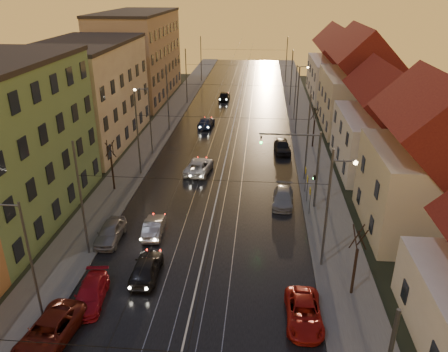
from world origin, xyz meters
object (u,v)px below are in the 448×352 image
(parked_left_1, at_px, (49,332))
(parked_right_0, at_px, (304,313))
(traffic_light_mast, at_px, (307,160))
(driving_car_2, at_px, (199,166))
(street_lamp_1, at_px, (333,200))
(driving_car_0, at_px, (146,267))
(driving_car_3, at_px, (206,122))
(parked_left_2, at_px, (91,294))
(parked_left_3, at_px, (110,232))
(driving_car_1, at_px, (154,227))
(driving_car_4, at_px, (224,96))
(street_lamp_2, at_px, (147,114))
(parked_right_1, at_px, (283,197))
(parked_right_2, at_px, (282,146))
(street_lamp_3, at_px, (298,87))
(street_lamp_0, at_px, (24,251))

(parked_left_1, distance_m, parked_right_0, 14.71)
(traffic_light_mast, height_order, driving_car_2, traffic_light_mast)
(street_lamp_1, height_order, driving_car_0, street_lamp_1)
(street_lamp_1, bearing_deg, driving_car_3, 112.38)
(driving_car_3, distance_m, parked_left_2, 37.55)
(driving_car_0, distance_m, parked_left_3, 5.93)
(traffic_light_mast, bearing_deg, driving_car_0, -135.77)
(driving_car_1, xyz_separation_m, driving_car_4, (1.87, 44.52, 0.10))
(driving_car_1, bearing_deg, parked_left_3, 15.67)
(parked_left_3, bearing_deg, driving_car_1, 19.84)
(street_lamp_2, bearing_deg, parked_left_2, -84.26)
(parked_right_0, bearing_deg, driving_car_3, 105.26)
(traffic_light_mast, xyz_separation_m, parked_left_2, (-14.47, -14.17, -3.97))
(street_lamp_2, xyz_separation_m, driving_car_4, (6.57, 26.82, -4.12))
(street_lamp_1, relative_size, driving_car_3, 1.69)
(parked_right_1, height_order, parked_right_2, parked_right_2)
(street_lamp_3, relative_size, driving_car_2, 1.54)
(parked_left_3, xyz_separation_m, parked_right_2, (14.18, 20.82, 0.04))
(driving_car_0, distance_m, parked_left_2, 4.07)
(driving_car_2, xyz_separation_m, parked_right_0, (9.40, -21.85, -0.08))
(driving_car_0, height_order, parked_right_2, parked_right_2)
(street_lamp_3, bearing_deg, street_lamp_0, -112.48)
(driving_car_2, distance_m, parked_right_0, 23.79)
(driving_car_4, height_order, parked_right_1, driving_car_4)
(street_lamp_3, height_order, parked_left_3, street_lamp_3)
(parked_right_1, bearing_deg, driving_car_1, -145.39)
(parked_left_2, bearing_deg, driving_car_4, 79.52)
(driving_car_0, xyz_separation_m, parked_left_1, (-3.93, -6.42, -0.03))
(parked_left_1, bearing_deg, street_lamp_3, 76.65)
(parked_left_3, bearing_deg, street_lamp_0, -100.12)
(driving_car_4, bearing_deg, driving_car_3, 85.32)
(driving_car_3, distance_m, parked_left_3, 30.42)
(street_lamp_1, xyz_separation_m, driving_car_2, (-11.62, 15.07, -4.17))
(parked_left_1, height_order, parked_right_1, parked_left_1)
(driving_car_1, xyz_separation_m, parked_left_3, (-3.20, -1.20, 0.06))
(street_lamp_0, height_order, street_lamp_3, same)
(parked_left_3, xyz_separation_m, parked_right_0, (14.48, -7.87, -0.09))
(driving_car_3, distance_m, parked_right_0, 39.52)
(street_lamp_0, xyz_separation_m, street_lamp_1, (18.21, 8.00, 0.00))
(driving_car_1, relative_size, driving_car_4, 0.90)
(street_lamp_1, relative_size, parked_left_1, 1.55)
(street_lamp_0, bearing_deg, driving_car_4, 83.16)
(driving_car_2, xyz_separation_m, parked_left_1, (-5.02, -24.79, -0.00))
(parked_right_0, distance_m, parked_right_2, 28.70)
(street_lamp_0, bearing_deg, driving_car_1, 65.44)
(driving_car_1, height_order, driving_car_3, driving_car_3)
(street_lamp_1, relative_size, street_lamp_3, 1.00)
(parked_left_3, height_order, parked_right_1, parked_left_3)
(parked_left_3, bearing_deg, street_lamp_2, 93.82)
(traffic_light_mast, xyz_separation_m, driving_car_3, (-11.77, 23.28, -3.91))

